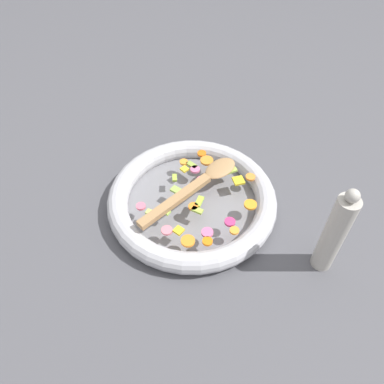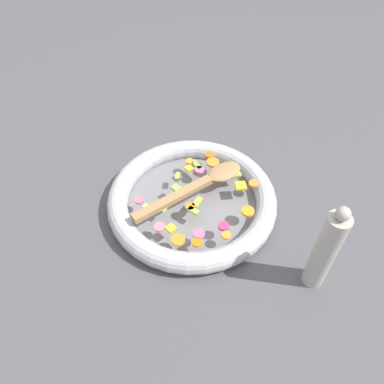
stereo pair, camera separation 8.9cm
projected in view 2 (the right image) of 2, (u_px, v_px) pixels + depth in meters
name	position (u px, v px, depth m)	size (l,w,h in m)	color
ground_plane	(192.00, 205.00, 0.93)	(4.00, 4.00, 0.00)	#4C4C51
skillet	(192.00, 200.00, 0.92)	(0.41, 0.41, 0.05)	slate
chopped_vegetables	(202.00, 197.00, 0.88)	(0.31, 0.29, 0.01)	orange
wooden_spoon	(201.00, 184.00, 0.89)	(0.26, 0.22, 0.01)	#A87F51
pepper_mill	(325.00, 251.00, 0.71)	(0.04, 0.04, 0.24)	#B2ADA3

